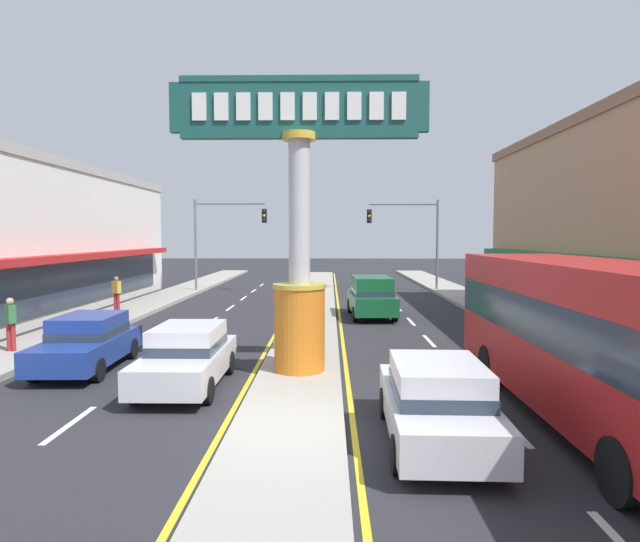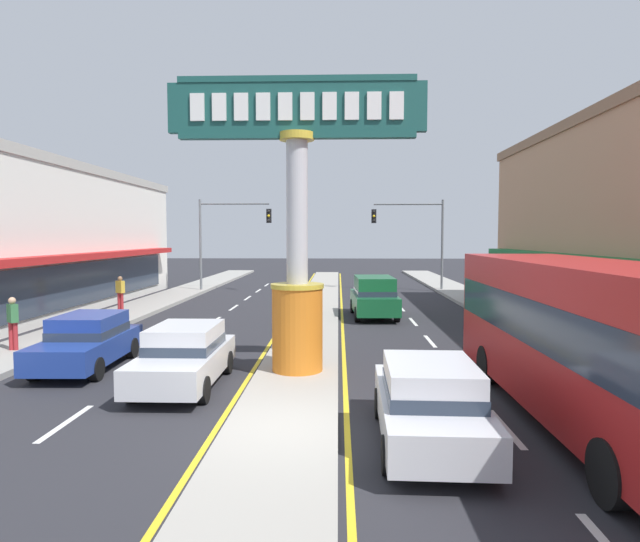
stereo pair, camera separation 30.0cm
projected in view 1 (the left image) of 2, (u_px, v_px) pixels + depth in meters
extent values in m
plane|color=#28282D|center=(287.00, 433.00, 10.40)|extent=(160.00, 160.00, 0.00)
cube|color=#A39E93|center=(314.00, 307.00, 28.35)|extent=(2.21, 52.00, 0.14)
cube|color=#9E9B93|center=(129.00, 311.00, 26.51)|extent=(2.64, 60.00, 0.18)
cube|color=#9E9B93|center=(499.00, 312.00, 26.20)|extent=(2.64, 60.00, 0.18)
cube|color=silver|center=(70.00, 424.00, 10.87)|extent=(0.14, 2.20, 0.01)
cube|color=silver|center=(145.00, 370.00, 15.26)|extent=(0.14, 2.20, 0.01)
cube|color=silver|center=(186.00, 340.00, 19.65)|extent=(0.14, 2.20, 0.01)
cube|color=silver|center=(212.00, 321.00, 24.04)|extent=(0.14, 2.20, 0.01)
cube|color=silver|center=(230.00, 308.00, 28.43)|extent=(0.14, 2.20, 0.01)
cube|color=silver|center=(243.00, 298.00, 32.82)|extent=(0.14, 2.20, 0.01)
cube|color=silver|center=(254.00, 291.00, 37.21)|extent=(0.14, 2.20, 0.01)
cube|color=silver|center=(262.00, 285.00, 41.60)|extent=(0.14, 2.20, 0.01)
cube|color=silver|center=(511.00, 427.00, 10.72)|extent=(0.14, 2.20, 0.01)
cube|color=silver|center=(458.00, 371.00, 15.11)|extent=(0.14, 2.20, 0.01)
cube|color=silver|center=(429.00, 341.00, 19.50)|extent=(0.14, 2.20, 0.01)
cube|color=silver|center=(411.00, 321.00, 23.89)|extent=(0.14, 2.20, 0.01)
cube|color=silver|center=(398.00, 308.00, 28.28)|extent=(0.14, 2.20, 0.01)
cube|color=silver|center=(389.00, 298.00, 32.67)|extent=(0.14, 2.20, 0.01)
cube|color=silver|center=(382.00, 291.00, 37.06)|extent=(0.14, 2.20, 0.01)
cube|color=silver|center=(376.00, 285.00, 41.45)|extent=(0.14, 2.20, 0.01)
cube|color=yellow|center=(290.00, 308.00, 28.38)|extent=(0.12, 52.00, 0.01)
cube|color=yellow|center=(338.00, 308.00, 28.34)|extent=(0.12, 52.00, 0.01)
cylinder|color=orange|center=(300.00, 329.00, 14.62)|extent=(1.36, 1.36, 2.24)
cylinder|color=gold|center=(299.00, 286.00, 14.54)|extent=(1.43, 1.43, 0.12)
cylinder|color=#B7B7BC|center=(299.00, 211.00, 14.41)|extent=(0.57, 0.57, 4.12)
cylinder|color=gold|center=(299.00, 136.00, 14.28)|extent=(0.92, 0.92, 0.20)
cube|color=#194C47|center=(299.00, 108.00, 14.23)|extent=(6.80, 0.24, 1.29)
cube|color=#194C47|center=(299.00, 79.00, 14.19)|extent=(6.26, 0.29, 0.16)
cube|color=#194C47|center=(299.00, 136.00, 14.28)|extent=(6.26, 0.29, 0.16)
cube|color=white|center=(199.00, 107.00, 14.13)|extent=(0.37, 0.06, 0.71)
cube|color=white|center=(221.00, 107.00, 14.12)|extent=(0.37, 0.06, 0.71)
cube|color=white|center=(243.00, 107.00, 14.11)|extent=(0.37, 0.06, 0.71)
cube|color=white|center=(265.00, 106.00, 14.10)|extent=(0.37, 0.06, 0.71)
cube|color=white|center=(288.00, 106.00, 14.09)|extent=(0.37, 0.06, 0.71)
cube|color=white|center=(310.00, 106.00, 14.08)|extent=(0.37, 0.06, 0.71)
cube|color=white|center=(332.00, 106.00, 14.07)|extent=(0.37, 0.06, 0.71)
cube|color=white|center=(354.00, 106.00, 14.06)|extent=(0.37, 0.06, 0.71)
cube|color=white|center=(377.00, 106.00, 14.05)|extent=(0.37, 0.06, 0.71)
cube|color=white|center=(399.00, 106.00, 14.04)|extent=(0.37, 0.06, 0.71)
cube|color=silver|center=(8.00, 243.00, 26.73)|extent=(7.70, 24.18, 6.87)
cube|color=#A8A49C|center=(5.00, 168.00, 26.49)|extent=(7.85, 24.66, 0.45)
cube|color=#B21E1E|center=(95.00, 255.00, 26.69)|extent=(0.90, 20.55, 0.30)
cube|color=#283342|center=(87.00, 282.00, 26.78)|extent=(0.08, 19.83, 2.00)
cube|color=#1E7038|center=(548.00, 256.00, 22.71)|extent=(0.90, 15.68, 0.30)
cube|color=#283342|center=(557.00, 290.00, 22.79)|extent=(0.08, 15.13, 2.00)
cylinder|color=slate|center=(196.00, 246.00, 36.04)|extent=(0.16, 0.16, 6.20)
cylinder|color=slate|center=(230.00, 204.00, 35.82)|extent=(4.62, 0.12, 0.12)
cube|color=black|center=(264.00, 216.00, 35.67)|extent=(0.32, 0.24, 0.92)
sphere|color=black|center=(264.00, 211.00, 35.51)|extent=(0.17, 0.17, 0.17)
sphere|color=yellow|center=(264.00, 216.00, 35.53)|extent=(0.17, 0.17, 0.17)
sphere|color=black|center=(264.00, 220.00, 35.55)|extent=(0.17, 0.17, 0.17)
cylinder|color=slate|center=(437.00, 246.00, 36.62)|extent=(0.16, 0.16, 6.20)
cylinder|color=slate|center=(403.00, 204.00, 36.48)|extent=(4.62, 0.12, 0.12)
cube|color=black|center=(369.00, 216.00, 36.41)|extent=(0.32, 0.24, 0.92)
sphere|color=black|center=(369.00, 212.00, 36.25)|extent=(0.17, 0.17, 0.17)
sphere|color=yellow|center=(369.00, 216.00, 36.27)|extent=(0.17, 0.17, 0.17)
sphere|color=black|center=(369.00, 221.00, 36.29)|extent=(0.17, 0.17, 0.17)
cube|color=#14562D|center=(371.00, 302.00, 25.21)|extent=(2.09, 4.67, 0.80)
cube|color=#14562D|center=(372.00, 285.00, 24.97)|extent=(1.79, 2.92, 0.80)
cube|color=#283342|center=(372.00, 291.00, 24.99)|extent=(1.83, 2.95, 0.24)
cylinder|color=black|center=(350.00, 306.00, 26.63)|extent=(0.25, 0.69, 0.68)
cylinder|color=black|center=(385.00, 306.00, 26.67)|extent=(0.25, 0.69, 0.68)
cylinder|color=black|center=(355.00, 314.00, 23.79)|extent=(0.25, 0.69, 0.68)
cylinder|color=black|center=(395.00, 314.00, 23.83)|extent=(0.25, 0.69, 0.68)
cube|color=#B21E1E|center=(603.00, 339.00, 10.39)|extent=(2.54, 11.21, 2.90)
cube|color=#283342|center=(603.00, 323.00, 10.37)|extent=(2.56, 10.98, 0.90)
cube|color=#283342|center=(508.00, 294.00, 15.92)|extent=(2.30, 0.09, 1.40)
cube|color=black|center=(509.00, 260.00, 15.86)|extent=(1.75, 0.09, 0.30)
cylinder|color=black|center=(489.00, 364.00, 13.96)|extent=(0.28, 0.96, 0.96)
cylinder|color=black|center=(579.00, 364.00, 13.92)|extent=(0.28, 0.96, 0.96)
cylinder|color=black|center=(621.00, 472.00, 7.60)|extent=(0.28, 0.96, 0.96)
cube|color=silver|center=(187.00, 364.00, 13.49)|extent=(1.77, 4.30, 0.66)
cube|color=silver|center=(188.00, 337.00, 13.62)|extent=(1.55, 2.15, 0.60)
cube|color=#283342|center=(188.00, 344.00, 13.63)|extent=(1.59, 2.17, 0.24)
cylinder|color=black|center=(207.00, 390.00, 12.17)|extent=(0.22, 0.62, 0.62)
cylinder|color=black|center=(136.00, 390.00, 12.19)|extent=(0.22, 0.62, 0.62)
cylinder|color=black|center=(229.00, 363.00, 14.83)|extent=(0.22, 0.62, 0.62)
cylinder|color=black|center=(170.00, 362.00, 14.85)|extent=(0.22, 0.62, 0.62)
cube|color=navy|center=(87.00, 348.00, 15.32)|extent=(1.90, 4.35, 0.66)
cube|color=navy|center=(89.00, 325.00, 15.45)|extent=(1.62, 2.20, 0.60)
cube|color=#283342|center=(89.00, 332.00, 15.47)|extent=(1.65, 2.22, 0.24)
cylinder|color=black|center=(98.00, 370.00, 14.02)|extent=(0.24, 0.63, 0.62)
cylinder|color=black|center=(35.00, 370.00, 14.00)|extent=(0.24, 0.63, 0.62)
cylinder|color=black|center=(132.00, 349.00, 16.68)|extent=(0.24, 0.63, 0.62)
cylinder|color=black|center=(79.00, 349.00, 16.66)|extent=(0.24, 0.63, 0.62)
cube|color=silver|center=(436.00, 410.00, 9.88)|extent=(1.87, 4.35, 0.66)
cube|color=silver|center=(438.00, 379.00, 9.67)|extent=(1.61, 2.19, 0.60)
cube|color=#283342|center=(438.00, 389.00, 9.68)|extent=(1.64, 2.21, 0.24)
cylinder|color=black|center=(386.00, 403.00, 11.27)|extent=(0.24, 0.63, 0.62)
cylinder|color=black|center=(464.00, 404.00, 11.19)|extent=(0.24, 0.63, 0.62)
cylinder|color=black|center=(399.00, 454.00, 8.61)|extent=(0.24, 0.63, 0.62)
cylinder|color=black|center=(502.00, 456.00, 8.54)|extent=(0.24, 0.63, 0.62)
cylinder|color=maroon|center=(9.00, 337.00, 16.91)|extent=(0.14, 0.14, 0.88)
cylinder|color=maroon|center=(13.00, 337.00, 16.91)|extent=(0.14, 0.14, 0.88)
cube|color=#336B3D|center=(10.00, 314.00, 16.86)|extent=(0.45, 0.43, 0.57)
sphere|color=tan|center=(10.00, 301.00, 16.84)|extent=(0.22, 0.22, 0.22)
cylinder|color=maroon|center=(115.00, 303.00, 25.53)|extent=(0.14, 0.14, 0.90)
cylinder|color=maroon|center=(118.00, 303.00, 25.53)|extent=(0.14, 0.14, 0.90)
cube|color=gold|center=(116.00, 287.00, 25.48)|extent=(0.46, 0.38, 0.57)
sphere|color=#8C6647|center=(116.00, 279.00, 25.45)|extent=(0.22, 0.22, 0.22)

